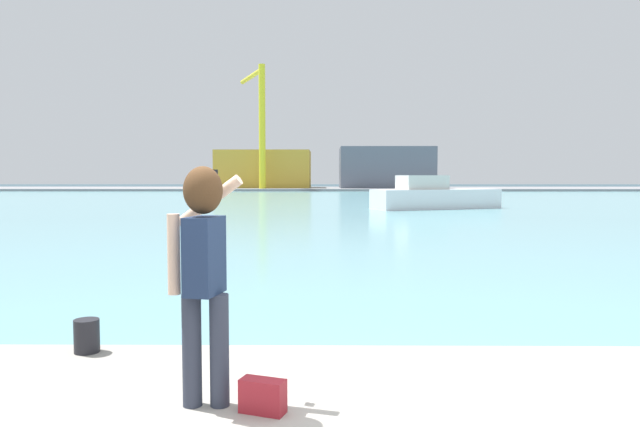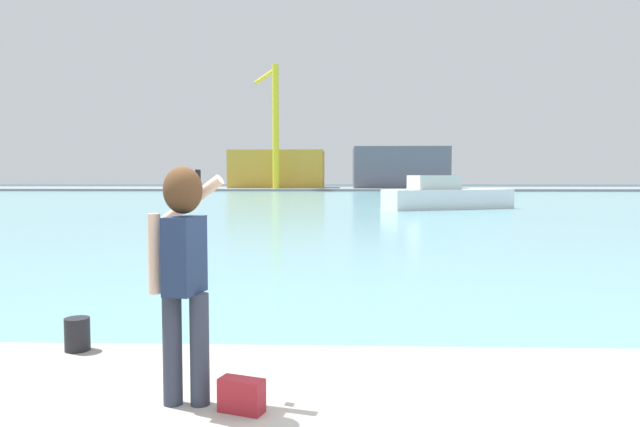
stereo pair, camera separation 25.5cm
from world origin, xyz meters
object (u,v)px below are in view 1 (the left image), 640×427
warehouse_right (385,168)px  harbor_bollard (87,336)px  port_crane (259,114)px  person_photographer (203,260)px  handbag (263,396)px  warehouse_left (264,169)px  boat_moored (434,196)px

warehouse_right → harbor_bollard: bearing=-97.5°
port_crane → warehouse_right: bearing=17.9°
person_photographer → warehouse_right: size_ratio=0.12×
warehouse_right → port_crane: 22.58m
warehouse_right → port_crane: port_crane is taller
person_photographer → handbag: (0.44, -0.13, -0.95)m
warehouse_left → port_crane: port_crane is taller
harbor_bollard → warehouse_right: 92.00m
harbor_bollard → port_crane: size_ratio=0.02×
handbag → warehouse_right: bearing=83.7°
handbag → boat_moored: (7.81, 35.57, 0.19)m
harbor_bollard → port_crane: (-7.94, 84.69, 11.13)m
boat_moored → warehouse_left: size_ratio=0.61×
harbor_bollard → warehouse_right: warehouse_right is taller
person_photographer → warehouse_left: warehouse_left is taller
person_photographer → harbor_bollard: 2.09m
boat_moored → warehouse_right: bearing=65.4°
handbag → port_crane: (-9.76, 86.10, 11.17)m
handbag → warehouse_right: size_ratio=0.02×
warehouse_left → port_crane: bearing=-90.6°
warehouse_left → port_crane: 10.51m
port_crane → handbag: bearing=-83.5°
warehouse_left → person_photographer: bearing=-84.3°
person_photographer → boat_moored: bearing=-1.2°
person_photographer → handbag: size_ratio=5.44×
person_photographer → handbag: bearing=-94.7°
warehouse_left → port_crane: size_ratio=0.81×
harbor_bollard → boat_moored: (9.63, 34.17, 0.15)m
harbor_bollard → warehouse_right: (12.08, 91.16, 2.92)m
person_photographer → warehouse_left: bearing=17.6°
handbag → harbor_bollard: size_ratio=1.02×
harbor_bollard → warehouse_right: bearing=82.5°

